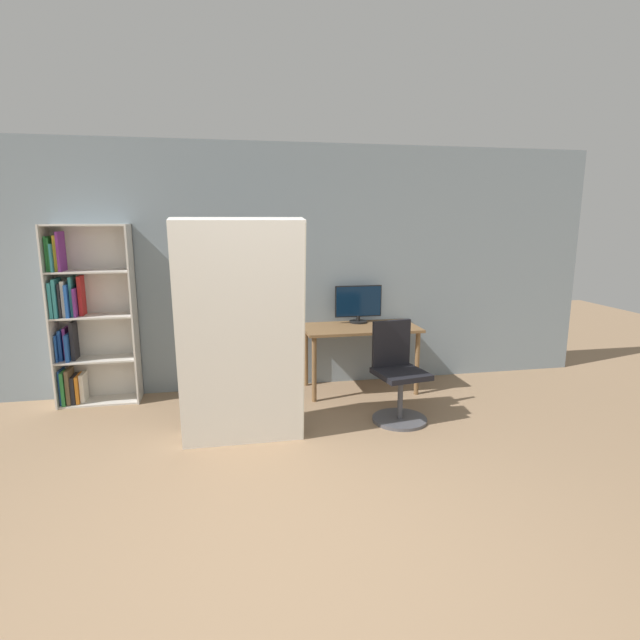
% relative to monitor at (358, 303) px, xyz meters
% --- Properties ---
extents(ground_plane, '(16.00, 16.00, 0.00)m').
position_rel_monitor_xyz_m(ground_plane, '(-1.17, -3.06, -0.96)').
color(ground_plane, '#937556').
extents(wall_back, '(8.00, 0.06, 2.70)m').
position_rel_monitor_xyz_m(wall_back, '(-1.17, 0.15, 0.39)').
color(wall_back, gray).
rests_on(wall_back, ground).
extents(desk, '(1.26, 0.65, 0.73)m').
position_rel_monitor_xyz_m(desk, '(-0.03, -0.21, -0.32)').
color(desk, brown).
rests_on(desk, ground).
extents(monitor, '(0.54, 0.20, 0.43)m').
position_rel_monitor_xyz_m(monitor, '(0.00, 0.00, 0.00)').
color(monitor, black).
rests_on(monitor, desk).
extents(office_chair, '(0.52, 0.52, 0.94)m').
position_rel_monitor_xyz_m(office_chair, '(0.10, -1.09, -0.57)').
color(office_chair, '#4C4C51').
rests_on(office_chair, ground).
extents(bookshelf, '(0.80, 0.34, 1.84)m').
position_rel_monitor_xyz_m(bookshelf, '(-2.92, -0.01, -0.06)').
color(bookshelf, beige).
rests_on(bookshelf, ground).
extents(mattress_near, '(1.03, 0.42, 1.91)m').
position_rel_monitor_xyz_m(mattress_near, '(-1.37, -1.37, -0.00)').
color(mattress_near, silver).
rests_on(mattress_near, ground).
extents(mattress_far, '(1.03, 0.28, 1.90)m').
position_rel_monitor_xyz_m(mattress_far, '(-1.37, -1.16, -0.01)').
color(mattress_far, silver).
rests_on(mattress_far, ground).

